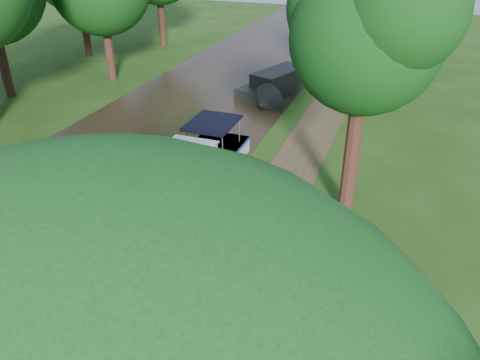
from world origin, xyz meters
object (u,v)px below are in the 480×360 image
object	(u,v)px
plant_boat	(155,205)
sandwich_board	(217,300)
pedestrian_dark	(349,56)
second_boat	(280,83)
pedestrian_pink	(343,53)

from	to	relation	value
plant_boat	sandwich_board	xyz separation A→B (m)	(3.61, -3.14, -0.39)
sandwich_board	pedestrian_dark	distance (m)	26.07
second_boat	pedestrian_pink	distance (m)	8.06
plant_boat	pedestrian_dark	bearing A→B (deg)	82.07
pedestrian_dark	pedestrian_pink	bearing A→B (deg)	138.01
sandwich_board	pedestrian_pink	world-z (taller)	pedestrian_pink
second_boat	pedestrian_dark	world-z (taller)	pedestrian_dark
pedestrian_pink	sandwich_board	bearing A→B (deg)	-109.73
second_boat	pedestrian_dark	bearing A→B (deg)	86.96
second_boat	sandwich_board	world-z (taller)	second_boat
pedestrian_pink	second_boat	bearing A→B (deg)	-131.06
plant_boat	pedestrian_dark	distance (m)	23.15
plant_boat	second_boat	bearing A→B (deg)	89.74
plant_boat	pedestrian_pink	bearing A→B (deg)	83.24
plant_boat	sandwich_board	world-z (taller)	plant_boat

